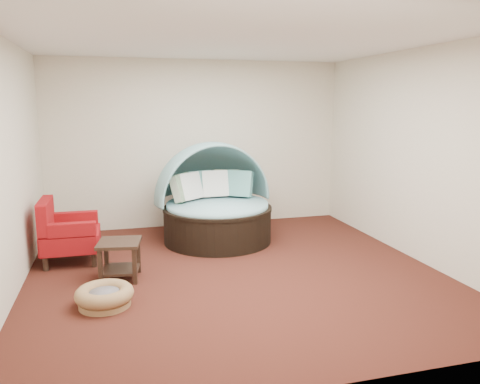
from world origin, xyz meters
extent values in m
plane|color=#481C14|center=(0.00, 0.00, 0.00)|extent=(5.00, 5.00, 0.00)
plane|color=beige|center=(0.00, 2.50, 1.40)|extent=(5.00, 0.00, 5.00)
plane|color=beige|center=(0.00, -2.50, 1.40)|extent=(5.00, 0.00, 5.00)
plane|color=beige|center=(-2.50, 0.00, 1.40)|extent=(0.00, 5.00, 5.00)
plane|color=beige|center=(2.50, 0.00, 1.40)|extent=(0.00, 5.00, 5.00)
plane|color=white|center=(0.00, 0.00, 2.80)|extent=(5.00, 5.00, 0.00)
cylinder|color=black|center=(0.09, 1.40, 0.25)|extent=(1.89, 1.89, 0.50)
cylinder|color=black|center=(0.09, 1.40, 0.52)|extent=(1.91, 1.91, 0.05)
cylinder|color=#8AB6C3|center=(0.09, 1.40, 0.55)|extent=(1.78, 1.78, 0.11)
cube|color=#33623A|center=(-0.43, 1.60, 0.82)|extent=(0.43, 0.48, 0.44)
cube|color=white|center=(-0.29, 1.66, 0.82)|extent=(0.48, 0.44, 0.44)
cube|color=#5EA4A0|center=(-0.10, 1.82, 0.82)|extent=(0.47, 0.36, 0.44)
cube|color=white|center=(0.14, 1.80, 0.82)|extent=(0.42, 0.24, 0.44)
cube|color=#33623A|center=(0.34, 1.84, 0.82)|extent=(0.47, 0.35, 0.44)
cube|color=#5EA4A0|center=(0.51, 1.70, 0.82)|extent=(0.48, 0.43, 0.44)
cylinder|color=brown|center=(-1.56, -0.58, 0.03)|extent=(0.70, 0.70, 0.06)
torus|color=brown|center=(-1.56, -0.58, 0.13)|extent=(0.80, 0.80, 0.15)
cylinder|color=slate|center=(-1.56, -0.58, 0.11)|extent=(0.47, 0.47, 0.09)
cylinder|color=black|center=(-2.30, 0.70, 0.09)|extent=(0.07, 0.07, 0.18)
cylinder|color=black|center=(-2.29, 1.29, 0.09)|extent=(0.07, 0.07, 0.18)
cylinder|color=black|center=(-1.71, 0.69, 0.09)|extent=(0.07, 0.07, 0.18)
cylinder|color=black|center=(-1.70, 1.28, 0.09)|extent=(0.07, 0.07, 0.18)
cube|color=maroon|center=(-2.00, 0.99, 0.30)|extent=(0.74, 0.74, 0.25)
cube|color=maroon|center=(-2.29, 0.99, 0.65)|extent=(0.14, 0.74, 0.43)
cube|color=maroon|center=(-1.95, 0.68, 0.52)|extent=(0.59, 0.12, 0.18)
cube|color=maroon|center=(-1.95, 1.30, 0.52)|extent=(0.59, 0.12, 0.18)
cube|color=black|center=(-1.39, 0.17, 0.45)|extent=(0.56, 0.56, 0.04)
cube|color=black|center=(-1.39, 0.17, 0.12)|extent=(0.49, 0.49, 0.03)
cube|color=black|center=(-1.61, 0.01, 0.21)|extent=(0.06, 0.06, 0.43)
cube|color=black|center=(-1.55, 0.40, 0.21)|extent=(0.06, 0.06, 0.43)
cube|color=black|center=(-1.23, -0.05, 0.21)|extent=(0.06, 0.06, 0.43)
cube|color=black|center=(-1.16, 0.33, 0.21)|extent=(0.06, 0.06, 0.43)
camera|label=1|loc=(-1.40, -5.37, 2.09)|focal=35.00mm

